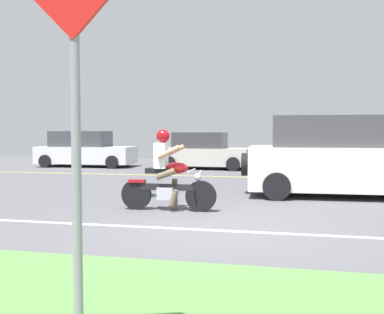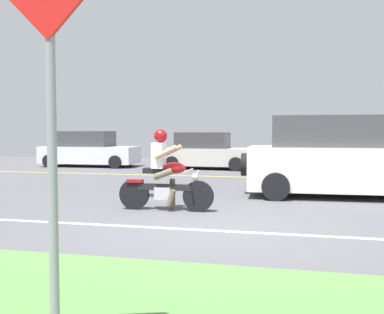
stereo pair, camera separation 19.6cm
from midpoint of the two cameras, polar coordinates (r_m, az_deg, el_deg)
name	(u,v)px [view 1 (the left image)]	position (r m, az deg, el deg)	size (l,w,h in m)	color
ground	(238,201)	(10.34, 5.31, -5.61)	(56.00, 30.00, 0.04)	#545459
lane_line_near	(214,230)	(7.17, 2.09, -9.36)	(50.40, 0.12, 0.01)	silver
lane_line_far	(255,177)	(15.48, 7.67, -2.59)	(50.40, 0.12, 0.01)	yellow
motorcyclist	(167,176)	(8.87, -3.81, -2.49)	(1.94, 0.63, 1.62)	black
suv_nearby	(345,157)	(11.43, 18.58, -0.04)	(4.96, 2.38, 1.95)	white
parked_car_0	(85,150)	(20.66, -13.85, 0.86)	(4.35, 2.01, 1.60)	silver
parked_car_1	(204,152)	(18.95, 1.20, 0.68)	(3.72, 2.02, 1.55)	beige
parked_car_2	(343,153)	(19.20, 18.45, 0.48)	(3.88, 2.09, 1.49)	navy
street_sign	(75,117)	(2.81, -16.69, 4.94)	(0.62, 0.06, 2.74)	gray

